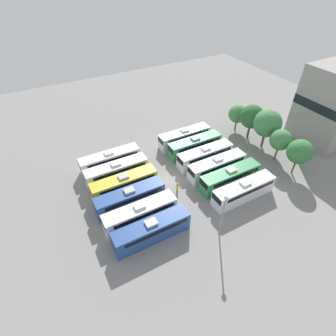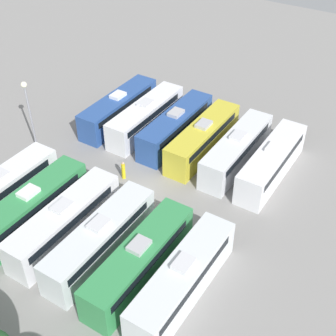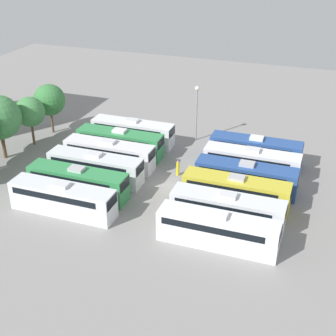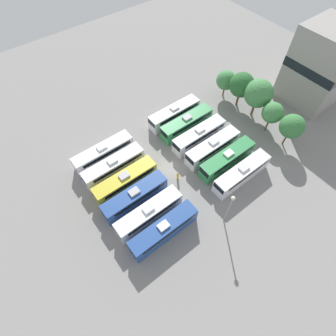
{
  "view_description": "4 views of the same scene",
  "coord_description": "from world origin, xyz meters",
  "px_view_note": "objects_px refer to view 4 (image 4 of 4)",
  "views": [
    {
      "loc": [
        29.35,
        -16.81,
        31.19
      ],
      "look_at": [
        -1.66,
        0.17,
        1.78
      ],
      "focal_mm": 28.0,
      "sensor_mm": 36.0,
      "label": 1
    },
    {
      "loc": [
        -19.32,
        26.3,
        27.76
      ],
      "look_at": [
        -1.53,
        -1.8,
        1.83
      ],
      "focal_mm": 50.0,
      "sensor_mm": 36.0,
      "label": 2
    },
    {
      "loc": [
        -43.15,
        -15.42,
        26.08
      ],
      "look_at": [
        -1.59,
        -0.52,
        2.94
      ],
      "focal_mm": 50.0,
      "sensor_mm": 36.0,
      "label": 3
    },
    {
      "loc": [
        20.37,
        -16.23,
        38.25
      ],
      "look_at": [
        1.44,
        -1.6,
        3.29
      ],
      "focal_mm": 28.0,
      "sensor_mm": 36.0,
      "label": 4
    }
  ],
  "objects_px": {
    "bus_0": "(104,153)",
    "tree_2": "(259,94)",
    "bus_5": "(164,230)",
    "tree_3": "(273,113)",
    "worker_person": "(178,176)",
    "tree_4": "(292,126)",
    "bus_1": "(114,166)",
    "bus_9": "(213,147)",
    "bus_10": "(227,159)",
    "tree_0": "(226,80)",
    "bus_2": "(126,181)",
    "bus_8": "(199,135)",
    "light_pole": "(230,205)",
    "bus_6": "(174,114)",
    "bus_11": "(242,173)",
    "bus_7": "(187,123)",
    "bus_3": "(135,196)",
    "tree_1": "(242,85)",
    "bus_4": "(149,213)",
    "depot_building": "(321,66)"
  },
  "relations": [
    {
      "from": "bus_1",
      "to": "bus_9",
      "type": "height_order",
      "value": "same"
    },
    {
      "from": "bus_4",
      "to": "bus_9",
      "type": "distance_m",
      "value": 16.85
    },
    {
      "from": "depot_building",
      "to": "bus_5",
      "type": "bearing_deg",
      "value": -82.24
    },
    {
      "from": "bus_1",
      "to": "tree_3",
      "type": "height_order",
      "value": "tree_3"
    },
    {
      "from": "bus_7",
      "to": "bus_3",
      "type": "bearing_deg",
      "value": -66.67
    },
    {
      "from": "worker_person",
      "to": "tree_4",
      "type": "xyz_separation_m",
      "value": [
        6.07,
        20.56,
        3.89
      ]
    },
    {
      "from": "bus_0",
      "to": "bus_11",
      "type": "distance_m",
      "value": 24.14
    },
    {
      "from": "bus_9",
      "to": "bus_10",
      "type": "height_order",
      "value": "same"
    },
    {
      "from": "bus_11",
      "to": "bus_6",
      "type": "bearing_deg",
      "value": -179.47
    },
    {
      "from": "bus_9",
      "to": "bus_1",
      "type": "bearing_deg",
      "value": -114.28
    },
    {
      "from": "bus_0",
      "to": "tree_2",
      "type": "relative_size",
      "value": 1.37
    },
    {
      "from": "bus_6",
      "to": "tree_3",
      "type": "relative_size",
      "value": 1.69
    },
    {
      "from": "worker_person",
      "to": "tree_4",
      "type": "relative_size",
      "value": 0.27
    },
    {
      "from": "bus_8",
      "to": "light_pole",
      "type": "xyz_separation_m",
      "value": [
        14.51,
        -7.57,
        3.48
      ]
    },
    {
      "from": "bus_1",
      "to": "depot_building",
      "type": "distance_m",
      "value": 43.78
    },
    {
      "from": "bus_5",
      "to": "tree_2",
      "type": "height_order",
      "value": "tree_2"
    },
    {
      "from": "bus_1",
      "to": "bus_5",
      "type": "distance_m",
      "value": 14.24
    },
    {
      "from": "light_pole",
      "to": "tree_2",
      "type": "distance_m",
      "value": 24.78
    },
    {
      "from": "bus_9",
      "to": "tree_2",
      "type": "height_order",
      "value": "tree_2"
    },
    {
      "from": "bus_2",
      "to": "depot_building",
      "type": "distance_m",
      "value": 43.26
    },
    {
      "from": "bus_6",
      "to": "bus_11",
      "type": "relative_size",
      "value": 1.0
    },
    {
      "from": "tree_0",
      "to": "tree_2",
      "type": "distance_m",
      "value": 7.96
    },
    {
      "from": "bus_1",
      "to": "tree_2",
      "type": "height_order",
      "value": "tree_2"
    },
    {
      "from": "bus_11",
      "to": "bus_8",
      "type": "bearing_deg",
      "value": -179.72
    },
    {
      "from": "tree_1",
      "to": "bus_7",
      "type": "bearing_deg",
      "value": -94.68
    },
    {
      "from": "tree_4",
      "to": "depot_building",
      "type": "bearing_deg",
      "value": 110.99
    },
    {
      "from": "bus_8",
      "to": "tree_2",
      "type": "bearing_deg",
      "value": 84.57
    },
    {
      "from": "bus_6",
      "to": "bus_11",
      "type": "distance_m",
      "value": 17.92
    },
    {
      "from": "bus_10",
      "to": "tree_1",
      "type": "height_order",
      "value": "tree_1"
    },
    {
      "from": "bus_4",
      "to": "tree_4",
      "type": "xyz_separation_m",
      "value": [
        3.14,
        28.53,
        3.09
      ]
    },
    {
      "from": "bus_1",
      "to": "tree_2",
      "type": "distance_m",
      "value": 30.15
    },
    {
      "from": "bus_5",
      "to": "light_pole",
      "type": "xyz_separation_m",
      "value": [
        3.94,
        8.71,
        3.48
      ]
    },
    {
      "from": "bus_4",
      "to": "light_pole",
      "type": "height_order",
      "value": "light_pole"
    },
    {
      "from": "bus_0",
      "to": "bus_9",
      "type": "xyz_separation_m",
      "value": [
        10.88,
        16.12,
        0.0
      ]
    },
    {
      "from": "bus_8",
      "to": "tree_4",
      "type": "height_order",
      "value": "tree_4"
    },
    {
      "from": "tree_0",
      "to": "depot_building",
      "type": "xyz_separation_m",
      "value": [
        11.29,
        13.53,
        3.7
      ]
    },
    {
      "from": "bus_9",
      "to": "tree_4",
      "type": "xyz_separation_m",
      "value": [
        6.64,
        12.05,
        3.09
      ]
    },
    {
      "from": "bus_8",
      "to": "bus_4",
      "type": "bearing_deg",
      "value": -66.62
    },
    {
      "from": "tree_0",
      "to": "bus_2",
      "type": "bearing_deg",
      "value": -77.25
    },
    {
      "from": "worker_person",
      "to": "bus_7",
      "type": "bearing_deg",
      "value": 132.61
    },
    {
      "from": "bus_5",
      "to": "light_pole",
      "type": "relative_size",
      "value": 1.46
    },
    {
      "from": "bus_9",
      "to": "bus_2",
      "type": "bearing_deg",
      "value": -102.49
    },
    {
      "from": "bus_6",
      "to": "tree_1",
      "type": "distance_m",
      "value": 14.38
    },
    {
      "from": "bus_0",
      "to": "bus_1",
      "type": "relative_size",
      "value": 1.0
    },
    {
      "from": "bus_9",
      "to": "tree_4",
      "type": "bearing_deg",
      "value": 61.16
    },
    {
      "from": "bus_0",
      "to": "light_pole",
      "type": "relative_size",
      "value": 1.46
    },
    {
      "from": "bus_5",
      "to": "tree_3",
      "type": "height_order",
      "value": "tree_3"
    },
    {
      "from": "bus_5",
      "to": "depot_building",
      "type": "bearing_deg",
      "value": 97.76
    },
    {
      "from": "bus_4",
      "to": "bus_6",
      "type": "height_order",
      "value": "same"
    },
    {
      "from": "bus_5",
      "to": "light_pole",
      "type": "height_order",
      "value": "light_pole"
    }
  ]
}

